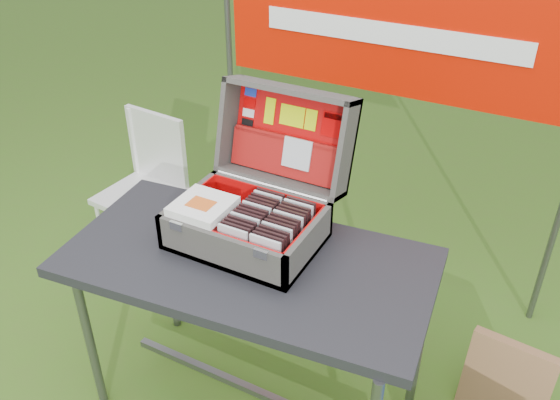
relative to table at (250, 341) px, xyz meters
The scene contains 86 objects.
table is the anchor object (origin of this frame).
table_top 0.38m from the table, ahead, with size 1.28×0.64×0.04m, color black.
table_leg_fl 0.64m from the table, 155.85° to the right, with size 0.04×0.04×0.76m, color #59595B.
table_leg_bl 0.64m from the table, 155.85° to the left, with size 0.04×0.04×0.76m, color #59595B.
table_leg_br 0.64m from the table, 24.15° to the left, with size 0.04×0.04×0.76m, color #59595B.
table_brace 0.28m from the table, 90.00° to the right, with size 1.13×0.03×0.03m, color #59595B.
suitcase 0.65m from the table, 109.48° to the left, with size 0.51×0.52×0.47m, color #5D5A54, non-canonical shape.
suitcase_base_bottom 0.42m from the table, 121.57° to the left, with size 0.51×0.36×0.02m, color #5D5A54.
suitcase_base_wall_front 0.48m from the table, 119.02° to the right, with size 0.51×0.02×0.14m, color #5D5A54.
suitcase_base_wall_back 0.53m from the table, 101.19° to the left, with size 0.51×0.02×0.14m, color #5D5A54.
suitcase_base_wall_left 0.56m from the table, 164.54° to the left, with size 0.02×0.36×0.14m, color #5D5A54.
suitcase_base_wall_right 0.51m from the table, 22.74° to the left, with size 0.02×0.36×0.14m, color #5D5A54.
suitcase_liner_floor 0.43m from the table, 121.57° to the left, with size 0.47×0.32×0.01m, color #D70000.
suitcase_latch_left 0.58m from the table, 154.86° to the right, with size 0.05×0.01×0.03m, color silver.
suitcase_latch_right 0.55m from the table, 41.46° to the right, with size 0.05×0.01×0.03m, color silver.
suitcase_hinge 0.60m from the table, 100.77° to the left, with size 0.02×0.02×0.46m, color silver.
suitcase_lid_back 0.81m from the table, 96.59° to the left, with size 0.51×0.36×0.02m, color #5D5A54.
suitcase_lid_rim_far 0.96m from the table, 96.76° to the left, with size 0.51×0.02×0.14m, color #5D5A54.
suitcase_lid_rim_near 0.63m from the table, 98.59° to the left, with size 0.51×0.02×0.14m, color #5D5A54.
suitcase_lid_rim_left 0.84m from the table, 127.99° to the left, with size 0.02×0.36×0.14m, color #5D5A54.
suitcase_lid_rim_right 0.81m from the table, 62.73° to the left, with size 0.02×0.36×0.14m, color #5D5A54.
suitcase_lid_liner 0.80m from the table, 96.79° to the left, with size 0.46×0.32×0.01m, color #D70000.
suitcase_liner_wall_front 0.49m from the table, 122.95° to the right, with size 0.47×0.01×0.12m, color #D70000.
suitcase_liner_wall_back 0.54m from the table, 101.77° to the left, with size 0.47×0.01×0.12m, color #D70000.
suitcase_liner_wall_left 0.56m from the table, 163.86° to the left, with size 0.01×0.32×0.12m, color #D70000.
suitcase_liner_wall_right 0.52m from the table, 24.19° to the left, with size 0.01×0.32×0.12m, color #D70000.
suitcase_lid_pocket 0.72m from the table, 97.51° to the left, with size 0.45×0.15×0.03m, color maroon.
suitcase_pocket_edge 0.78m from the table, 97.25° to the left, with size 0.44×0.02×0.02m, color maroon.
suitcase_pocket_cd 0.74m from the table, 89.31° to the left, with size 0.11×0.11×0.01m, color silver.
lid_sticker_cc_a 0.95m from the table, 117.80° to the left, with size 0.05×0.03×0.00m, color #1933B2.
lid_sticker_cc_b 0.91m from the table, 118.37° to the left, with size 0.05×0.03×0.00m, color #C10001.
lid_sticker_cc_c 0.88m from the table, 118.96° to the left, with size 0.05×0.03×0.00m, color white.
lid_sticker_cc_d 0.84m from the table, 119.57° to the left, with size 0.05×0.03×0.00m, color black.
lid_card_neon_tall 0.88m from the table, 108.54° to the left, with size 0.04×0.10×0.00m, color #CEEA06.
lid_card_neon_main 0.87m from the table, 96.59° to the left, with size 0.10×0.08×0.00m, color #CEEA06.
lid_card_neon_small 0.87m from the table, 86.42° to the left, with size 0.05×0.08×0.00m, color #CEEA06.
lid_sticker_band 0.88m from the table, 74.78° to the left, with size 0.09×0.09×0.00m, color #C10001.
lid_sticker_band_bar 0.91m from the table, 75.04° to the left, with size 0.08×0.02×0.00m, color black.
cd_left_0 0.49m from the table, 108.30° to the right, with size 0.11×0.01×0.13m, color silver.
cd_left_1 0.49m from the table, 117.39° to the right, with size 0.11×0.01×0.13m, color black.
cd_left_2 0.49m from the table, 140.12° to the right, with size 0.11×0.01×0.13m, color black.
cd_left_3 0.49m from the table, 165.50° to the left, with size 0.11×0.01×0.13m, color black.
cd_left_4 0.49m from the table, 126.47° to the left, with size 0.11×0.01×0.13m, color silver.
cd_left_5 0.49m from the table, 112.23° to the left, with size 0.11×0.01×0.13m, color black.
cd_left_6 0.50m from the table, 105.77° to the left, with size 0.11×0.01×0.13m, color black.
cd_left_7 0.50m from the table, 102.17° to the left, with size 0.11×0.01×0.13m, color black.
cd_left_8 0.50m from the table, 99.90° to the left, with size 0.11×0.01×0.13m, color silver.
cd_left_9 0.51m from the table, 98.34° to the left, with size 0.11×0.01×0.13m, color black.
cd_left_10 0.51m from the table, 97.20° to the left, with size 0.11×0.01×0.13m, color black.
cd_left_11 0.52m from the table, 96.33° to the left, with size 0.11×0.01×0.13m, color black.
cd_left_12 0.52m from the table, 95.65° to the left, with size 0.11×0.01×0.13m, color silver.
cd_left_13 0.53m from the table, 95.10° to the left, with size 0.11×0.01×0.13m, color black.
cd_right_0 0.50m from the table, 27.89° to the right, with size 0.11×0.01×0.13m, color silver.
cd_right_1 0.50m from the table, 18.66° to the right, with size 0.11×0.01×0.13m, color black.
cd_right_2 0.50m from the table, ahead, with size 0.11×0.01×0.13m, color black.
cd_right_3 0.50m from the table, ahead, with size 0.11×0.01×0.13m, color black.
cd_right_4 0.50m from the table, 13.32° to the left, with size 0.11×0.01×0.13m, color silver.
cd_right_5 0.50m from the table, 23.18° to the left, with size 0.11×0.01×0.13m, color black.
cd_right_6 0.51m from the table, 31.79° to the left, with size 0.11×0.01×0.13m, color black.
cd_right_7 0.51m from the table, 39.05° to the left, with size 0.11×0.01×0.13m, color black.
cd_right_8 0.51m from the table, 45.08° to the left, with size 0.11×0.01×0.13m, color silver.
cd_right_9 0.52m from the table, 50.06° to the left, with size 0.11×0.01×0.13m, color black.
cd_right_10 0.52m from the table, 54.18° to the left, with size 0.11×0.01×0.13m, color black.
cd_right_11 0.53m from the table, 57.62° to the left, with size 0.11×0.01×0.13m, color black.
cd_right_12 0.53m from the table, 60.52° to the left, with size 0.11×0.01×0.13m, color silver.
cd_right_13 0.54m from the table, 62.97° to the left, with size 0.11×0.01×0.13m, color black.
songbook_0 0.57m from the table, behind, with size 0.19×0.19×0.01m, color white.
songbook_1 0.57m from the table, behind, with size 0.19×0.19×0.01m, color white.
songbook_2 0.58m from the table, behind, with size 0.19×0.19×0.01m, color white.
songbook_3 0.58m from the table, behind, with size 0.19×0.19×0.01m, color white.
songbook_4 0.59m from the table, behind, with size 0.19×0.19×0.01m, color white.
songbook_5 0.59m from the table, behind, with size 0.19×0.19×0.01m, color white.
songbook_graphic 0.60m from the table, behind, with size 0.09×0.07×0.00m, color #D85919.
chair 1.18m from the table, 149.63° to the left, with size 0.38×0.41×0.83m, color silver, non-canonical shape.
chair_seat 1.18m from the table, 149.63° to the left, with size 0.38×0.38×0.03m, color silver.
chair_backrest 1.30m from the table, 142.71° to the left, with size 0.38×0.03×0.40m, color silver.
chair_leg_fl 1.27m from the table, 159.66° to the left, with size 0.02×0.02×0.42m, color silver.
chair_leg_fr 0.98m from the table, 153.03° to the left, with size 0.02×0.02×0.42m, color silver.
chair_leg_bl 1.41m from the table, 147.29° to the left, with size 0.02×0.02×0.42m, color silver.
chair_leg_br 1.16m from the table, 138.60° to the left, with size 0.02×0.02×0.42m, color silver.
chair_upright_left 1.43m from the table, 146.65° to the left, with size 0.02×0.02×0.40m, color silver.
chair_upright_right 1.18m from the table, 137.91° to the left, with size 0.02×0.02×0.40m, color silver.
cardboard_box 1.05m from the table, 27.86° to the left, with size 0.34×0.05×0.35m, color #A56A45.
banner_post_left 1.43m from the table, 124.20° to the left, with size 0.03×0.03×1.70m, color #59595B.
banner 1.43m from the table, 85.58° to the left, with size 1.60×0.01×0.55m, color #BC1000.
banner_text 1.43m from the table, 85.53° to the left, with size 1.20×0.00×0.10m, color white.
Camera 1 is at (0.78, -1.40, 2.07)m, focal length 38.00 mm.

